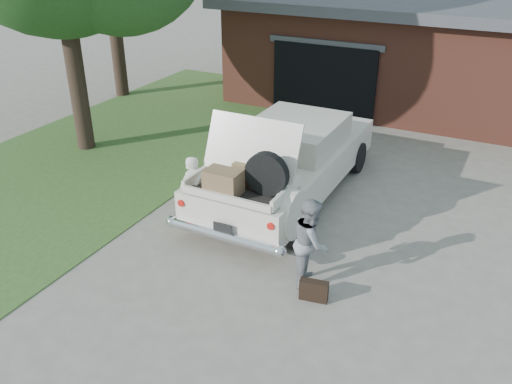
% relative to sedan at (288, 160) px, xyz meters
% --- Properties ---
extents(ground, '(90.00, 90.00, 0.00)m').
position_rel_sedan_xyz_m(ground, '(0.32, -2.71, -0.83)').
color(ground, gray).
rests_on(ground, ground).
extents(grass_strip, '(6.00, 16.00, 0.02)m').
position_rel_sedan_xyz_m(grass_strip, '(-5.18, 0.29, -0.82)').
color(grass_strip, '#2D4C1E').
rests_on(grass_strip, ground).
extents(house, '(12.80, 7.80, 3.30)m').
position_rel_sedan_xyz_m(house, '(1.30, 8.76, 0.84)').
color(house, brown).
rests_on(house, ground).
extents(sedan, '(2.26, 5.66, 2.26)m').
position_rel_sedan_xyz_m(sedan, '(0.00, 0.00, 0.00)').
color(sedan, silver).
rests_on(sedan, ground).
extents(woman_left, '(0.35, 0.53, 1.44)m').
position_rel_sedan_xyz_m(woman_left, '(-1.16, -1.98, -0.11)').
color(woman_left, silver).
rests_on(woman_left, ground).
extents(woman_right, '(0.80, 0.90, 1.54)m').
position_rel_sedan_xyz_m(woman_right, '(1.63, -2.73, -0.06)').
color(woman_right, gray).
rests_on(woman_right, ground).
extents(suitcase_left, '(0.42, 0.19, 0.31)m').
position_rel_sedan_xyz_m(suitcase_left, '(-1.17, -2.13, -0.68)').
color(suitcase_left, brown).
rests_on(suitcase_left, ground).
extents(suitcase_right, '(0.48, 0.22, 0.35)m').
position_rel_sedan_xyz_m(suitcase_right, '(1.89, -3.16, -0.66)').
color(suitcase_right, black).
rests_on(suitcase_right, ground).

